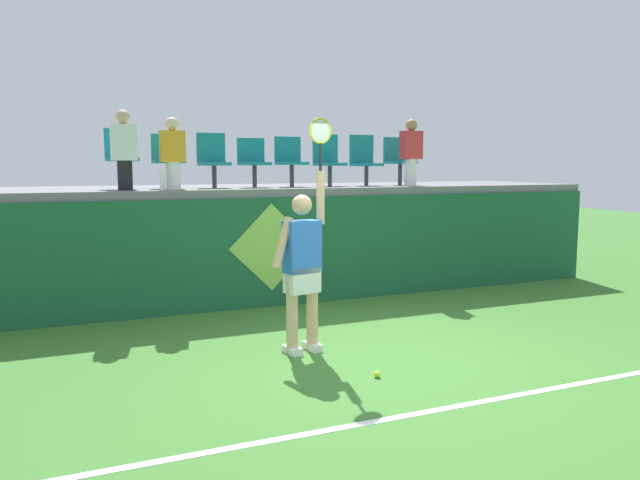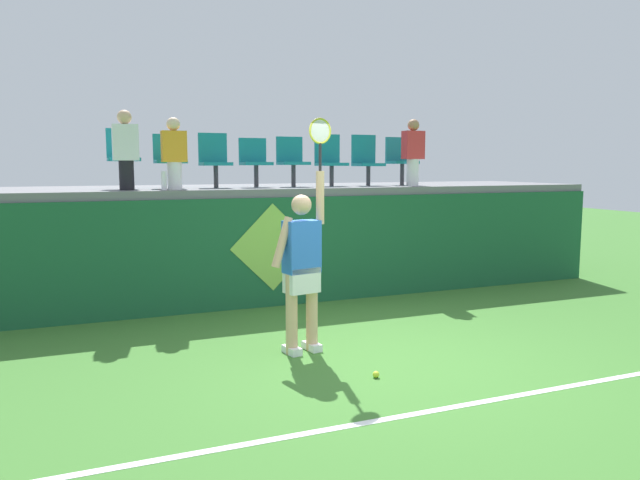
{
  "view_description": "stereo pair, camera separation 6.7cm",
  "coord_description": "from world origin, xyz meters",
  "px_view_note": "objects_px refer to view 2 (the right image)",
  "views": [
    {
      "loc": [
        -3.06,
        -5.35,
        2.05
      ],
      "look_at": [
        -0.36,
        1.05,
        1.19
      ],
      "focal_mm": 33.98,
      "sensor_mm": 36.0,
      "label": 1
    },
    {
      "loc": [
        -3.0,
        -5.37,
        2.05
      ],
      "look_at": [
        -0.36,
        1.05,
        1.19
      ],
      "focal_mm": 33.98,
      "sensor_mm": 36.0,
      "label": 2
    }
  ],
  "objects_px": {
    "tennis_ball": "(376,374)",
    "stadium_chair_3": "(255,160)",
    "spectator_1": "(126,149)",
    "spectator_2": "(174,152)",
    "stadium_chair_2": "(214,158)",
    "stadium_chair_0": "(123,155)",
    "stadium_chair_7": "(400,158)",
    "tennis_player": "(302,264)",
    "stadium_chair_6": "(366,159)",
    "water_bottle": "(164,181)",
    "stadium_chair_4": "(292,159)",
    "stadium_chair_1": "(169,157)",
    "spectator_0": "(413,151)",
    "stadium_chair_5": "(330,158)"
  },
  "relations": [
    {
      "from": "tennis_player",
      "to": "stadium_chair_3",
      "type": "relative_size",
      "value": 3.34
    },
    {
      "from": "tennis_ball",
      "to": "stadium_chair_6",
      "type": "height_order",
      "value": "stadium_chair_6"
    },
    {
      "from": "stadium_chair_6",
      "to": "tennis_ball",
      "type": "bearing_deg",
      "value": -115.26
    },
    {
      "from": "stadium_chair_7",
      "to": "stadium_chair_2",
      "type": "bearing_deg",
      "value": 179.92
    },
    {
      "from": "tennis_player",
      "to": "stadium_chair_2",
      "type": "xyz_separation_m",
      "value": [
        -0.25,
        3.12,
        1.18
      ]
    },
    {
      "from": "stadium_chair_6",
      "to": "spectator_0",
      "type": "distance_m",
      "value": 0.79
    },
    {
      "from": "stadium_chair_3",
      "to": "stadium_chair_5",
      "type": "bearing_deg",
      "value": 0.45
    },
    {
      "from": "spectator_2",
      "to": "stadium_chair_4",
      "type": "bearing_deg",
      "value": 13.02
    },
    {
      "from": "tennis_player",
      "to": "stadium_chair_4",
      "type": "relative_size",
      "value": 3.21
    },
    {
      "from": "stadium_chair_6",
      "to": "stadium_chair_1",
      "type": "bearing_deg",
      "value": -179.81
    },
    {
      "from": "stadium_chair_5",
      "to": "spectator_2",
      "type": "height_order",
      "value": "spectator_2"
    },
    {
      "from": "stadium_chair_0",
      "to": "stadium_chair_2",
      "type": "bearing_deg",
      "value": 0.16
    },
    {
      "from": "water_bottle",
      "to": "stadium_chair_0",
      "type": "relative_size",
      "value": 0.3
    },
    {
      "from": "stadium_chair_6",
      "to": "stadium_chair_2",
      "type": "bearing_deg",
      "value": -179.93
    },
    {
      "from": "spectator_1",
      "to": "spectator_2",
      "type": "distance_m",
      "value": 0.66
    },
    {
      "from": "water_bottle",
      "to": "stadium_chair_5",
      "type": "bearing_deg",
      "value": 13.33
    },
    {
      "from": "tennis_ball",
      "to": "stadium_chair_4",
      "type": "distance_m",
      "value": 4.72
    },
    {
      "from": "stadium_chair_6",
      "to": "stadium_chair_7",
      "type": "bearing_deg",
      "value": -0.71
    },
    {
      "from": "stadium_chair_6",
      "to": "water_bottle",
      "type": "bearing_deg",
      "value": -169.18
    },
    {
      "from": "water_bottle",
      "to": "stadium_chair_4",
      "type": "xyz_separation_m",
      "value": [
        2.1,
        0.65,
        0.31
      ]
    },
    {
      "from": "water_bottle",
      "to": "stadium_chair_7",
      "type": "height_order",
      "value": "stadium_chair_7"
    },
    {
      "from": "tennis_player",
      "to": "water_bottle",
      "type": "bearing_deg",
      "value": 114.0
    },
    {
      "from": "stadium_chair_5",
      "to": "spectator_0",
      "type": "relative_size",
      "value": 0.77
    },
    {
      "from": "tennis_player",
      "to": "spectator_2",
      "type": "relative_size",
      "value": 2.53
    },
    {
      "from": "tennis_ball",
      "to": "stadium_chair_0",
      "type": "distance_m",
      "value": 5.08
    },
    {
      "from": "stadium_chair_7",
      "to": "spectator_1",
      "type": "height_order",
      "value": "spectator_1"
    },
    {
      "from": "stadium_chair_5",
      "to": "spectator_2",
      "type": "distance_m",
      "value": 2.63
    },
    {
      "from": "stadium_chair_1",
      "to": "stadium_chair_7",
      "type": "relative_size",
      "value": 0.98
    },
    {
      "from": "tennis_ball",
      "to": "water_bottle",
      "type": "bearing_deg",
      "value": 112.66
    },
    {
      "from": "stadium_chair_2",
      "to": "tennis_player",
      "type": "bearing_deg",
      "value": -85.49
    },
    {
      "from": "stadium_chair_7",
      "to": "spectator_2",
      "type": "xyz_separation_m",
      "value": [
        -3.91,
        -0.45,
        0.06
      ]
    },
    {
      "from": "stadium_chair_1",
      "to": "stadium_chair_7",
      "type": "height_order",
      "value": "stadium_chair_7"
    },
    {
      "from": "tennis_player",
      "to": "stadium_chair_1",
      "type": "xyz_separation_m",
      "value": [
        -0.92,
        3.12,
        1.18
      ]
    },
    {
      "from": "spectator_0",
      "to": "spectator_2",
      "type": "relative_size",
      "value": 1.08
    },
    {
      "from": "stadium_chair_2",
      "to": "spectator_0",
      "type": "bearing_deg",
      "value": -7.51
    },
    {
      "from": "stadium_chair_7",
      "to": "spectator_2",
      "type": "relative_size",
      "value": 0.82
    },
    {
      "from": "water_bottle",
      "to": "stadium_chair_6",
      "type": "xyz_separation_m",
      "value": [
        3.44,
        0.66,
        0.32
      ]
    },
    {
      "from": "stadium_chair_4",
      "to": "stadium_chair_2",
      "type": "bearing_deg",
      "value": 179.77
    },
    {
      "from": "stadium_chair_2",
      "to": "stadium_chair_4",
      "type": "height_order",
      "value": "stadium_chair_2"
    },
    {
      "from": "stadium_chair_2",
      "to": "spectator_1",
      "type": "bearing_deg",
      "value": -161.11
    },
    {
      "from": "tennis_ball",
      "to": "spectator_0",
      "type": "height_order",
      "value": "spectator_0"
    },
    {
      "from": "water_bottle",
      "to": "stadium_chair_3",
      "type": "relative_size",
      "value": 0.34
    },
    {
      "from": "tennis_player",
      "to": "stadium_chair_6",
      "type": "relative_size",
      "value": 3.0
    },
    {
      "from": "tennis_ball",
      "to": "stadium_chair_3",
      "type": "distance_m",
      "value": 4.66
    },
    {
      "from": "tennis_ball",
      "to": "spectator_0",
      "type": "distance_m",
      "value": 5.09
    },
    {
      "from": "stadium_chair_4",
      "to": "spectator_1",
      "type": "distance_m",
      "value": 2.62
    },
    {
      "from": "tennis_ball",
      "to": "tennis_player",
      "type": "bearing_deg",
      "value": 109.4
    },
    {
      "from": "stadium_chair_1",
      "to": "stadium_chair_4",
      "type": "height_order",
      "value": "stadium_chair_1"
    },
    {
      "from": "water_bottle",
      "to": "stadium_chair_3",
      "type": "height_order",
      "value": "stadium_chair_3"
    },
    {
      "from": "stadium_chair_6",
      "to": "tennis_player",
      "type": "bearing_deg",
      "value": -126.79
    }
  ]
}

